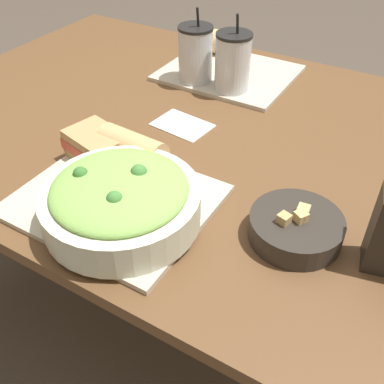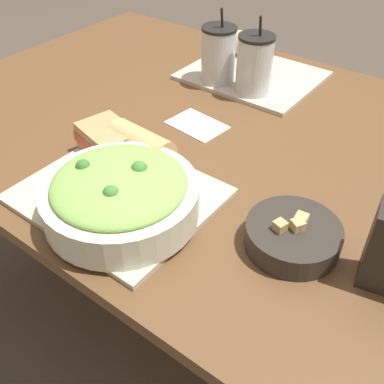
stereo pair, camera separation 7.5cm
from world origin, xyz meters
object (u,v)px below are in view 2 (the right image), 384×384
Objects in this scene: soup_bowl at (293,235)px; sandwich_near at (108,140)px; drink_cup_red at (254,66)px; baguette_near at (141,146)px; salad_bowl at (120,194)px; napkin_folded at (196,125)px; baguette_far at (254,44)px; drink_cup_dark at (218,56)px.

sandwich_near is (-0.46, 0.00, 0.02)m from soup_bowl.
soup_bowl is 0.82× the size of drink_cup_red.
baguette_near reaches higher than sandwich_near.
drink_cup_red reaches higher than sandwich_near.
salad_bowl is 0.21m from sandwich_near.
napkin_folded is (0.07, 0.23, -0.04)m from sandwich_near.
salad_bowl is at bearing -155.98° from soup_bowl.
baguette_near is 0.21m from napkin_folded.
salad_bowl is 1.88× the size of sandwich_near.
salad_bowl is 0.38m from napkin_folded.
napkin_folded is at bearing 85.91° from sandwich_near.
sandwich_near is at bearing 109.95° from baguette_near.
baguette_far is 0.25m from drink_cup_red.
drink_cup_red is (0.02, 0.43, 0.04)m from baguette_near.
drink_cup_dark is (0.01, -0.21, 0.04)m from baguette_far.
drink_cup_red reaches higher than soup_bowl.
sandwich_near is at bearing -107.79° from napkin_folded.
soup_bowl is 0.66m from drink_cup_dark.
baguette_far is 0.84× the size of napkin_folded.
baguette_near is at bearing -93.15° from drink_cup_red.
drink_cup_dark is 0.99× the size of drink_cup_red.
baguette_far is at bearing 12.73° from baguette_near.
soup_bowl is 0.38m from baguette_near.
drink_cup_dark is 0.12m from drink_cup_red.
baguette_near is (0.08, 0.02, 0.00)m from sandwich_near.
drink_cup_red is (0.13, -0.21, 0.04)m from baguette_far.
salad_bowl reaches higher than soup_bowl.
soup_bowl is at bearing -30.86° from napkin_folded.
napkin_folded is at bearing 149.14° from soup_bowl.
baguette_far is at bearing 103.59° from salad_bowl.
drink_cup_red is 1.39× the size of napkin_folded.
salad_bowl is at bearing 175.29° from baguette_far.
baguette_near is 0.75× the size of drink_cup_red.
drink_cup_dark is at bearing 136.36° from soup_bowl.
baguette_far is (-0.19, 0.80, -0.01)m from salad_bowl.
baguette_near is (-0.38, 0.02, 0.02)m from soup_bowl.
soup_bowl is 1.35× the size of baguette_far.
sandwich_near is 0.24m from napkin_folded.
soup_bowl is 1.10× the size of baguette_near.
napkin_folded is at bearing 4.67° from baguette_near.
baguette_near is 0.76× the size of drink_cup_dark.
soup_bowl is at bearing -89.99° from baguette_near.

